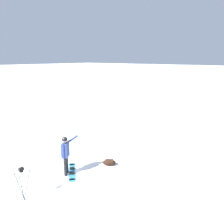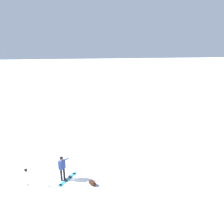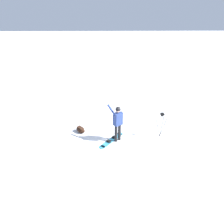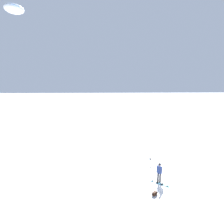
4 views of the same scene
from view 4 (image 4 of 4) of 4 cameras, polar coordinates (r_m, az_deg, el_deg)
The scene contains 5 objects.
ground_plane at distance 18.03m, azimuth 15.20°, elevation -19.70°, with size 300.00×300.00×0.00m, color white.
snowboarder at distance 16.93m, azimuth 14.80°, elevation -17.54°, with size 0.57×0.73×1.79m.
snowboard at distance 17.19m, azimuth 14.91°, elevation -21.13°, with size 1.40×1.23×0.10m.
gear_bag_large at distance 15.62m, azimuth 13.39°, elevation -23.87°, with size 0.69×0.64×0.29m.
camera_tripod at distance 18.80m, azimuth 12.02°, elevation -15.20°, with size 0.54×0.54×1.28m.
Camera 4 is at (5.28, 14.96, 8.58)m, focal length 28.76 mm.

